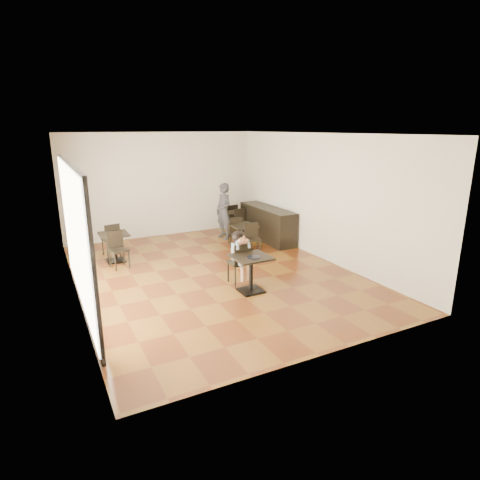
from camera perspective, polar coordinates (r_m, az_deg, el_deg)
floor at (r=9.52m, az=-3.74°, el=-4.76°), size 6.00×8.00×0.01m
ceiling at (r=8.93m, az=-4.12°, el=14.86°), size 6.00×8.00×0.01m
wall_back at (r=12.82m, az=-11.09°, el=7.68°), size 6.00×0.01×3.20m
wall_front at (r=5.74m, az=12.11°, el=-2.13°), size 6.00×0.01×3.20m
wall_left at (r=8.40m, az=-23.07°, el=2.59°), size 0.01×8.00×3.20m
wall_right at (r=10.62m, az=11.20°, el=6.05°), size 0.01×8.00×3.20m
storefront_window at (r=7.96m, az=-22.41°, el=0.51°), size 0.04×4.50×2.60m
child_table at (r=8.36m, az=1.57°, el=-4.86°), size 0.74×0.74×0.78m
child_chair at (r=8.79m, az=-0.15°, el=-3.26°), size 0.42×0.42×0.94m
child at (r=8.75m, az=-0.15°, el=-2.50°), size 0.42×0.59×1.18m
plate at (r=8.14m, az=1.93°, el=-2.45°), size 0.26×0.26×0.02m
pizza_slice at (r=8.46m, az=0.43°, el=-0.08°), size 0.27×0.21×0.06m
adult_patron at (r=12.32m, az=-2.35°, el=4.13°), size 0.51×0.68×1.71m
cafe_table_mid at (r=11.28m, az=0.50°, el=0.41°), size 0.81×0.81×0.70m
cafe_table_left at (r=10.73m, az=-17.38°, el=-1.02°), size 0.83×0.83×0.74m
cafe_table_back at (r=12.86m, az=-1.25°, el=2.43°), size 0.81×0.81×0.75m
chair_mid_a at (r=11.74m, az=-0.74°, el=1.38°), size 0.46×0.46×0.84m
chair_mid_b at (r=10.80m, az=1.85°, el=0.09°), size 0.46×0.46×0.84m
chair_left_a at (r=11.23m, az=-17.92°, el=0.07°), size 0.47×0.47×0.89m
chair_left_b at (r=10.18m, az=-16.86°, el=-1.41°), size 0.47×0.47×0.89m
chair_back_a at (r=13.29m, az=-1.50°, el=3.21°), size 0.46×0.46×0.90m
chair_back_b at (r=12.43m, az=0.49°, el=2.32°), size 0.46×0.46×0.90m
service_counter at (r=12.25m, az=3.88°, el=2.33°), size 0.60×2.40×1.00m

